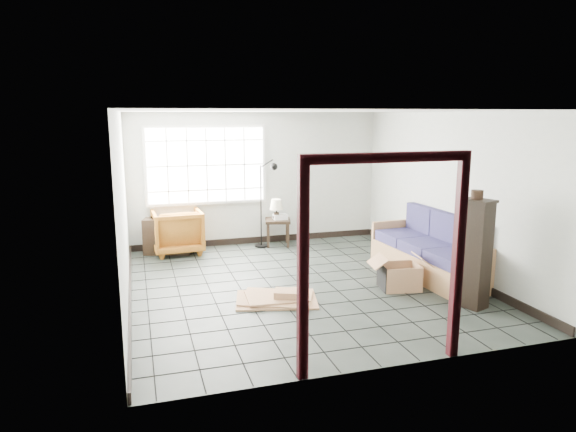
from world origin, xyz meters
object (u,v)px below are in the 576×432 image
object	(u,v)px
futon_sofa	(434,253)
side_table	(278,224)
tall_shelf	(475,253)
armchair	(177,229)

from	to	relation	value
futon_sofa	side_table	size ratio (longest dim) A/B	4.01
futon_sofa	tall_shelf	world-z (taller)	tall_shelf
side_table	tall_shelf	distance (m)	4.27
side_table	tall_shelf	size ratio (longest dim) A/B	0.39
side_table	futon_sofa	bearing A→B (deg)	-53.46
armchair	side_table	xyz separation A→B (m)	(1.95, 0.00, -0.02)
tall_shelf	side_table	bearing A→B (deg)	91.98
armchair	side_table	world-z (taller)	armchair
armchair	side_table	bearing A→B (deg)	176.95
armchair	tall_shelf	size ratio (longest dim) A/B	0.62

